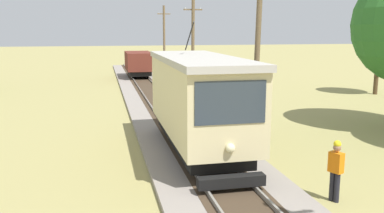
# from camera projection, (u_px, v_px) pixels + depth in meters

# --- Properties ---
(red_tram) EXTENTS (2.60, 8.54, 4.79)m
(red_tram) POSITION_uv_depth(u_px,v_px,m) (198.00, 100.00, 15.57)
(red_tram) COLOR beige
(red_tram) RESTS_ON rail_right
(freight_car) EXTENTS (2.40, 5.20, 2.31)m
(freight_car) POSITION_uv_depth(u_px,v_px,m) (139.00, 63.00, 40.24)
(freight_car) COLOR maroon
(freight_car) RESTS_ON rail_right
(utility_pole_mid) EXTENTS (1.40, 0.61, 7.36)m
(utility_pole_mid) POSITION_uv_depth(u_px,v_px,m) (257.00, 53.00, 17.98)
(utility_pole_mid) COLOR brown
(utility_pole_mid) RESTS_ON ground
(utility_pole_far) EXTENTS (1.40, 0.49, 7.08)m
(utility_pole_far) POSITION_uv_depth(u_px,v_px,m) (193.00, 45.00, 30.50)
(utility_pole_far) COLOR brown
(utility_pole_far) RESTS_ON ground
(utility_pole_distant) EXTENTS (1.40, 0.27, 7.29)m
(utility_pole_distant) POSITION_uv_depth(u_px,v_px,m) (164.00, 39.00, 44.17)
(utility_pole_distant) COLOR brown
(utility_pole_distant) RESTS_ON ground
(track_worker) EXTENTS (0.37, 0.44, 1.78)m
(track_worker) POSITION_uv_depth(u_px,v_px,m) (336.00, 168.00, 11.53)
(track_worker) COLOR black
(track_worker) RESTS_ON ground
(tree_left_near) EXTENTS (3.43, 3.43, 5.97)m
(tree_left_near) POSITION_uv_depth(u_px,v_px,m) (380.00, 37.00, 30.22)
(tree_left_near) COLOR #4C3823
(tree_left_near) RESTS_ON ground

